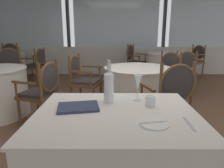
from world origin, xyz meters
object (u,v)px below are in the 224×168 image
side_plate (154,123)px  wine_glass (138,83)px  dining_chair_2_0 (43,88)px  dining_chair_2_1 (9,69)px  dining_chair_1_0 (184,68)px  dining_chair_0_2 (170,97)px  dining_chair_0_1 (82,77)px  dining_chair_3_0 (36,63)px  dining_chair_1_1 (195,58)px  water_tumbler (150,101)px  dining_chair_1_2 (134,59)px  dining_chair_3_1 (10,57)px  dining_chair_0_0 (167,72)px  menu_book (78,107)px  water_bottle (109,85)px

side_plate → wine_glass: wine_glass is taller
dining_chair_2_0 → dining_chair_2_1: (-1.10, 1.24, 0.05)m
side_plate → dining_chair_1_0: size_ratio=0.20×
dining_chair_0_2 → dining_chair_0_1: bearing=29.8°
dining_chair_3_0 → dining_chair_1_1: bearing=-156.1°
water_tumbler → dining_chair_0_2: (0.38, 0.79, -0.22)m
dining_chair_1_2 → dining_chair_3_1: size_ratio=0.99×
dining_chair_3_0 → side_plate: bearing=132.1°
dining_chair_0_0 → dining_chair_1_0: 0.64m
dining_chair_0_2 → dining_chair_3_1: (-3.79, 3.91, -0.02)m
dining_chair_0_2 → dining_chair_1_0: bearing=-39.0°
dining_chair_2_0 → dining_chair_2_1: dining_chair_2_1 is taller
water_tumbler → dining_chair_3_0: size_ratio=0.08×
side_plate → dining_chair_2_1: 3.70m
wine_glass → dining_chair_1_1: 4.79m
dining_chair_0_2 → dining_chair_1_2: 3.57m
dining_chair_0_2 → dining_chair_3_1: bearing=27.4°
menu_book → dining_chair_3_1: bearing=110.4°
side_plate → water_tumbler: water_tumbler is taller
dining_chair_0_1 → dining_chair_1_0: dining_chair_0_1 is taller
dining_chair_0_2 → water_tumbler: bearing=137.3°
wine_glass → dining_chair_2_0: wine_glass is taller
dining_chair_2_0 → dining_chair_3_1: (-2.13, 3.40, 0.02)m
dining_chair_1_0 → dining_chair_2_0: (-2.50, -1.55, -0.02)m
dining_chair_0_1 → dining_chair_3_0: size_ratio=1.02×
water_tumbler → dining_chair_3_0: 4.19m
dining_chair_1_0 → dining_chair_1_2: size_ratio=0.96×
water_bottle → dining_chair_0_1: size_ratio=0.36×
dining_chair_0_2 → dining_chair_1_1: 3.98m
wine_glass → dining_chair_1_0: wine_glass is taller
wine_glass → dining_chair_1_1: (2.16, 4.26, -0.35)m
side_plate → dining_chair_0_2: dining_chair_0_2 is taller
wine_glass → dining_chair_3_0: bearing=121.6°
water_tumbler → menu_book: water_tumbler is taller
dining_chair_0_1 → dining_chair_2_0: (-0.45, -0.64, -0.02)m
water_bottle → dining_chair_0_1: bearing=105.4°
menu_book → dining_chair_3_0: bearing=103.9°
dining_chair_2_0 → side_plate: bearing=145.8°
dining_chair_3_0 → dining_chair_2_0: bearing=125.1°
dining_chair_3_1 → water_tumbler: bearing=18.9°
wine_glass → menu_book: size_ratio=0.71×
wine_glass → dining_chair_0_1: wine_glass is taller
dining_chair_1_0 → dining_chair_1_1: bearing=-30.0°
dining_chair_1_1 → dining_chair_3_1: size_ratio=0.96×
dining_chair_1_2 → wine_glass: bearing=-66.5°
dining_chair_0_0 → dining_chair_3_1: size_ratio=0.96×
water_tumbler → dining_chair_2_0: dining_chair_2_0 is taller
dining_chair_3_1 → dining_chair_2_0: bearing=15.1°
dining_chair_0_0 → dining_chair_3_1: dining_chair_3_1 is taller
menu_book → dining_chair_2_1: 3.18m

